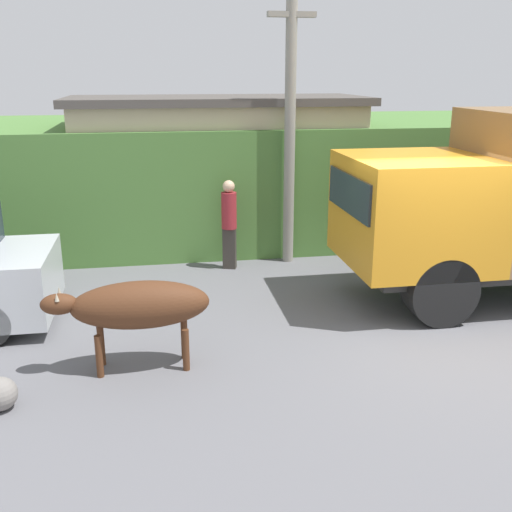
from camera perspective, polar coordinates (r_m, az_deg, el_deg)
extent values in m
plane|color=slate|center=(9.27, 17.60, -7.27)|extent=(60.00, 60.00, 0.00)
cube|color=#4C7A38|center=(14.98, 6.31, 7.83)|extent=(32.00, 5.24, 2.61)
cube|color=#C6B793|center=(13.24, -3.60, 7.63)|extent=(5.96, 2.40, 3.05)
cube|color=#4C4742|center=(13.07, -3.74, 14.58)|extent=(6.26, 2.70, 0.16)
cube|color=orange|center=(9.95, 14.81, 4.24)|extent=(2.17, 2.26, 1.72)
cube|color=#232D38|center=(9.48, 8.82, 5.90)|extent=(0.04, 1.92, 0.60)
cylinder|color=black|center=(9.52, 17.09, -3.06)|extent=(1.08, 0.50, 1.08)
ellipsoid|color=#512D19|center=(7.75, -10.94, -4.59)|extent=(1.75, 0.62, 0.62)
ellipsoid|color=#512D19|center=(7.82, -18.26, -4.37)|extent=(0.46, 0.27, 0.27)
cone|color=#B7AD93|center=(7.68, -18.45, -3.73)|extent=(0.06, 0.06, 0.11)
cone|color=#B7AD93|center=(7.87, -18.24, -3.19)|extent=(0.06, 0.06, 0.11)
cylinder|color=#512D19|center=(7.87, -14.71, -9.23)|extent=(0.09, 0.09, 0.57)
cylinder|color=#512D19|center=(8.18, -14.53, -8.19)|extent=(0.09, 0.09, 0.57)
cylinder|color=#512D19|center=(7.84, -6.69, -8.87)|extent=(0.09, 0.09, 0.57)
cylinder|color=#512D19|center=(8.14, -6.84, -7.83)|extent=(0.09, 0.09, 0.57)
cube|color=#38332D|center=(11.70, -2.54, 0.74)|extent=(0.29, 0.23, 0.81)
cylinder|color=maroon|center=(11.51, -2.59, 4.35)|extent=(0.37, 0.37, 0.70)
sphere|color=#DBB28E|center=(11.41, -2.62, 6.64)|extent=(0.23, 0.23, 0.23)
cylinder|color=gray|center=(11.76, 3.25, 12.09)|extent=(0.21, 0.21, 5.35)
cube|color=gray|center=(11.76, 3.42, 22.00)|extent=(0.90, 0.17, 0.10)
sphere|color=gray|center=(7.57, -23.20, -11.99)|extent=(0.39, 0.39, 0.39)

